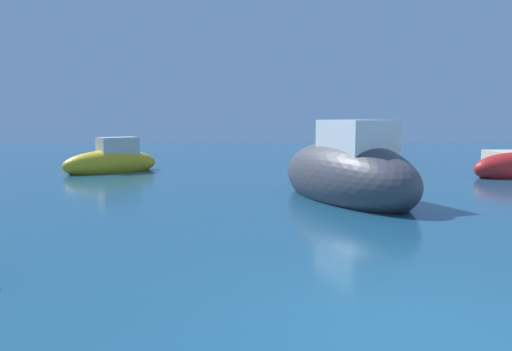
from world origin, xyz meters
name	(u,v)px	position (x,y,z in m)	size (l,w,h in m)	color
ground	(419,341)	(0.00, 0.00, 0.00)	(80.00, 80.00, 0.00)	navy
moored_boat_0	(346,175)	(0.82, 8.88, 0.64)	(4.08, 6.13, 2.54)	#3F3F47
moored_boat_1	(111,162)	(-7.26, 15.71, 0.40)	(3.76, 3.44, 1.62)	gold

